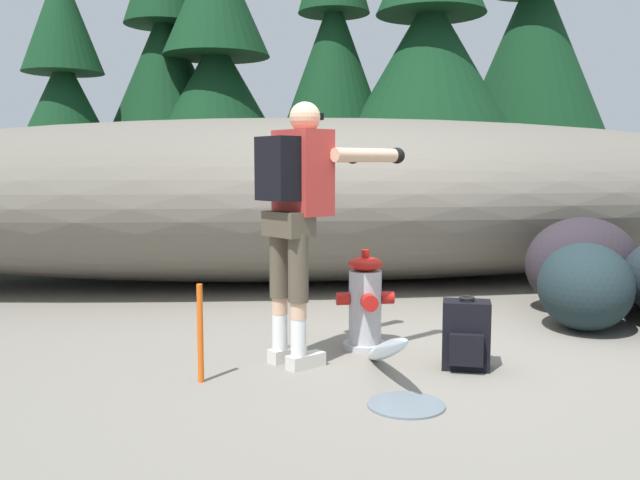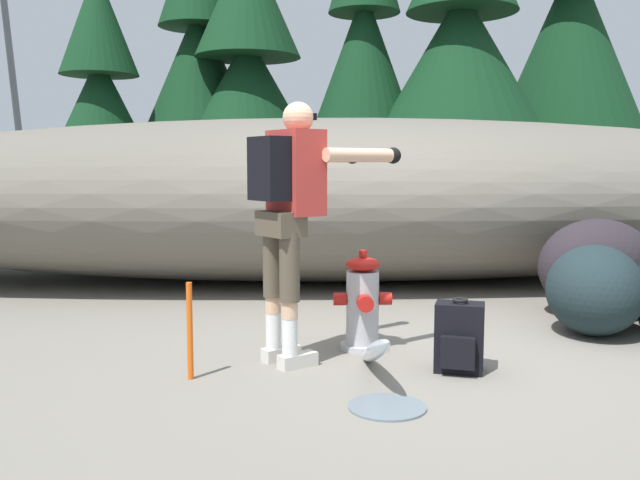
# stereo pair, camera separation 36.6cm
# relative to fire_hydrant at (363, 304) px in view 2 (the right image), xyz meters

# --- Properties ---
(ground_plane) EXTENTS (56.00, 56.00, 0.04)m
(ground_plane) POSITION_rel_fire_hydrant_xyz_m (0.23, -0.12, -0.34)
(ground_plane) COLOR slate
(dirt_embankment) EXTENTS (13.48, 3.20, 1.83)m
(dirt_embankment) POSITION_rel_fire_hydrant_xyz_m (0.23, 3.04, 0.59)
(dirt_embankment) COLOR #666056
(dirt_embankment) RESTS_ON ground_plane
(fire_hydrant) EXTENTS (0.41, 0.36, 0.71)m
(fire_hydrant) POSITION_rel_fire_hydrant_xyz_m (0.00, 0.00, 0.00)
(fire_hydrant) COLOR #B2B2B7
(fire_hydrant) RESTS_ON ground_plane
(hydrant_water_jet) EXTENTS (0.42, 1.26, 0.48)m
(hydrant_water_jet) POSITION_rel_fire_hydrant_xyz_m (0.00, -0.76, -0.18)
(hydrant_water_jet) COLOR silver
(hydrant_water_jet) RESTS_ON ground_plane
(utility_worker) EXTENTS (1.02, 0.86, 1.71)m
(utility_worker) POSITION_rel_fire_hydrant_xyz_m (-0.49, -0.31, 0.77)
(utility_worker) COLOR beige
(utility_worker) RESTS_ON ground_plane
(spare_backpack) EXTENTS (0.35, 0.34, 0.47)m
(spare_backpack) POSITION_rel_fire_hydrant_xyz_m (0.55, -0.56, -0.11)
(spare_backpack) COLOR black
(spare_backpack) RESTS_ON ground_plane
(boulder_large) EXTENTS (1.04, 0.87, 0.84)m
(boulder_large) POSITION_rel_fire_hydrant_xyz_m (2.16, 0.99, 0.10)
(boulder_large) COLOR #282228
(boulder_large) RESTS_ON ground_plane
(boulder_small) EXTENTS (0.97, 1.07, 0.69)m
(boulder_small) POSITION_rel_fire_hydrant_xyz_m (1.83, 0.33, 0.02)
(boulder_small) COLOR #1B292D
(boulder_small) RESTS_ON ground_plane
(pine_tree_far_left) EXTENTS (2.17, 2.17, 4.83)m
(pine_tree_far_left) POSITION_rel_fire_hydrant_xyz_m (-3.89, 8.05, 2.27)
(pine_tree_far_left) COLOR #47331E
(pine_tree_far_left) RESTS_ON ground_plane
(pine_tree_left) EXTENTS (2.33, 2.33, 6.17)m
(pine_tree_left) POSITION_rel_fire_hydrant_xyz_m (-2.19, 8.79, 3.22)
(pine_tree_left) COLOR #47331E
(pine_tree_left) RESTS_ON ground_plane
(pine_tree_center) EXTENTS (2.99, 2.99, 5.45)m
(pine_tree_center) POSITION_rel_fire_hydrant_xyz_m (-1.21, 8.12, 2.57)
(pine_tree_center) COLOR #47331E
(pine_tree_center) RESTS_ON ground_plane
(pine_tree_right) EXTENTS (1.95, 1.95, 6.16)m
(pine_tree_right) POSITION_rel_fire_hydrant_xyz_m (0.86, 7.54, 3.25)
(pine_tree_right) COLOR #47331E
(pine_tree_right) RESTS_ON ground_plane
(pine_tree_far_right) EXTENTS (2.88, 2.88, 5.90)m
(pine_tree_far_right) POSITION_rel_fire_hydrant_xyz_m (2.43, 6.89, 3.16)
(pine_tree_far_right) COLOR #47331E
(pine_tree_far_right) RESTS_ON ground_plane
(pine_tree_ridge_end) EXTENTS (2.95, 2.95, 7.61)m
(pine_tree_ridge_end) POSITION_rel_fire_hydrant_xyz_m (4.88, 8.22, 3.81)
(pine_tree_ridge_end) COLOR #47331E
(pine_tree_ridge_end) RESTS_ON ground_plane
(survey_stake) EXTENTS (0.04, 0.04, 0.60)m
(survey_stake) POSITION_rel_fire_hydrant_xyz_m (-1.13, -0.63, -0.02)
(survey_stake) COLOR #E55914
(survey_stake) RESTS_ON ground_plane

